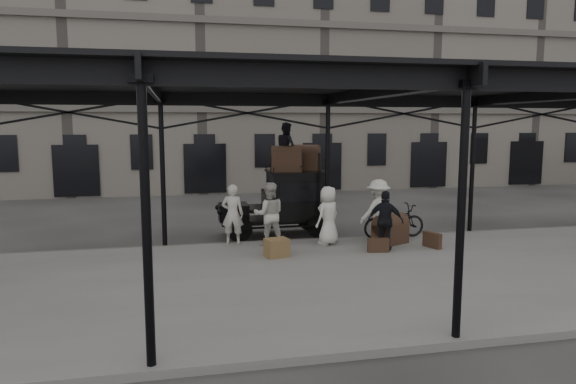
% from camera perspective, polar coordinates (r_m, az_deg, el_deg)
% --- Properties ---
extents(ground, '(120.00, 120.00, 0.00)m').
position_cam_1_polar(ground, '(14.56, 6.55, -7.32)').
color(ground, '#383533').
rests_on(ground, ground).
extents(platform, '(28.00, 8.00, 0.15)m').
position_cam_1_polar(platform, '(12.73, 9.44, -9.21)').
color(platform, slate).
rests_on(platform, ground).
extents(canopy, '(22.50, 9.00, 4.74)m').
position_cam_1_polar(canopy, '(12.48, 9.42, 11.46)').
color(canopy, black).
rests_on(canopy, ground).
extents(building_frontage, '(64.00, 8.00, 14.00)m').
position_cam_1_polar(building_frontage, '(31.82, -3.86, 13.46)').
color(building_frontage, slate).
rests_on(building_frontage, ground).
extents(taxi, '(3.65, 1.55, 2.18)m').
position_cam_1_polar(taxi, '(17.18, -0.11, -0.88)').
color(taxi, black).
rests_on(taxi, ground).
extents(porter_left, '(0.75, 0.58, 1.81)m').
position_cam_1_polar(porter_left, '(15.43, -6.18, -2.46)').
color(porter_left, beige).
rests_on(porter_left, platform).
extents(porter_midleft, '(0.98, 0.80, 1.89)m').
position_cam_1_polar(porter_midleft, '(15.10, -2.11, -2.49)').
color(porter_midleft, beige).
rests_on(porter_midleft, platform).
extents(porter_centre, '(1.02, 0.94, 1.75)m').
position_cam_1_polar(porter_centre, '(15.32, 4.48, -2.61)').
color(porter_centre, silver).
rests_on(porter_centre, platform).
extents(porter_official, '(1.07, 0.88, 1.71)m').
position_cam_1_polar(porter_official, '(14.80, 10.78, -3.16)').
color(porter_official, black).
rests_on(porter_official, platform).
extents(porter_right, '(1.40, 1.06, 1.92)m').
position_cam_1_polar(porter_right, '(15.83, 9.97, -2.07)').
color(porter_right, silver).
rests_on(porter_right, platform).
extents(bicycle, '(2.09, 0.84, 1.08)m').
position_cam_1_polar(bicycle, '(16.55, 11.70, -3.17)').
color(bicycle, black).
rests_on(bicycle, platform).
extents(porter_roof, '(0.75, 0.88, 1.61)m').
position_cam_1_polar(porter_roof, '(16.91, -0.15, 5.04)').
color(porter_roof, black).
rests_on(porter_roof, taxi).
extents(steamer_trunk_roof_near, '(1.03, 0.71, 0.70)m').
position_cam_1_polar(steamer_trunk_roof_near, '(16.77, -0.21, 3.48)').
color(steamer_trunk_roof_near, '#3F2C1D').
rests_on(steamer_trunk_roof_near, taxi).
extents(steamer_trunk_roof_far, '(1.13, 0.95, 0.71)m').
position_cam_1_polar(steamer_trunk_roof_far, '(17.38, 1.91, 3.63)').
color(steamer_trunk_roof_far, '#3F2C1D').
rests_on(steamer_trunk_roof_far, taxi).
extents(steamer_trunk_platform, '(1.19, 1.00, 0.75)m').
position_cam_1_polar(steamer_trunk_platform, '(15.78, 11.30, -4.30)').
color(steamer_trunk_platform, '#3F2C1D').
rests_on(steamer_trunk_platform, platform).
extents(wicker_hamper, '(0.70, 0.59, 0.50)m').
position_cam_1_polar(wicker_hamper, '(13.98, -1.25, -6.21)').
color(wicker_hamper, brown).
rests_on(wicker_hamper, platform).
extents(suitcase_upright, '(0.36, 0.61, 0.45)m').
position_cam_1_polar(suitcase_upright, '(15.56, 15.72, -5.16)').
color(suitcase_upright, '#3F2C1D').
rests_on(suitcase_upright, platform).
extents(suitcase_flat, '(0.62, 0.25, 0.40)m').
position_cam_1_polar(suitcase_flat, '(14.69, 9.99, -5.84)').
color(suitcase_flat, '#3F2C1D').
rests_on(suitcase_flat, platform).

